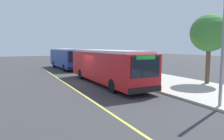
{
  "coord_description": "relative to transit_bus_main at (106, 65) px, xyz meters",
  "views": [
    {
      "loc": [
        17.79,
        -6.46,
        3.24
      ],
      "look_at": [
        2.79,
        0.73,
        1.4
      ],
      "focal_mm": 33.78,
      "sensor_mm": 36.0,
      "label": 1
    }
  ],
  "objects": [
    {
      "name": "waiting_bench",
      "position": [
        -1.4,
        4.57,
        -0.98
      ],
      "size": [
        1.6,
        0.48,
        0.95
      ],
      "color": "brown",
      "rests_on": "sidewalk_curb"
    },
    {
      "name": "transit_bus_second",
      "position": [
        -14.06,
        -0.13,
        -0.0
      ],
      "size": [
        10.33,
        2.9,
        2.95
      ],
      "color": "navy",
      "rests_on": "ground_plane"
    },
    {
      "name": "transit_bus_main",
      "position": [
        0.0,
        0.0,
        0.0
      ],
      "size": [
        11.91,
        2.73,
        2.95
      ],
      "color": "red",
      "rests_on": "ground_plane"
    },
    {
      "name": "sidewalk_curb",
      "position": [
        -1.02,
        4.99,
        -1.54
      ],
      "size": [
        44.0,
        6.4,
        0.15
      ],
      "primitive_type": "cube",
      "color": "#B7B2A8",
      "rests_on": "ground_plane"
    },
    {
      "name": "route_sign_post",
      "position": [
        0.96,
        2.65,
        0.34
      ],
      "size": [
        0.44,
        0.08,
        2.8
      ],
      "color": "#333338",
      "rests_on": "sidewalk_curb"
    },
    {
      "name": "street_tree_near_shelter",
      "position": [
        4.27,
        7.53,
        2.74
      ],
      "size": [
        3.12,
        3.12,
        5.8
      ],
      "color": "brown",
      "rests_on": "sidewalk_curb"
    },
    {
      "name": "bus_shelter",
      "position": [
        -1.41,
        4.67,
        0.3
      ],
      "size": [
        2.9,
        1.6,
        2.48
      ],
      "color": "#333338",
      "rests_on": "sidewalk_curb"
    },
    {
      "name": "ground_plane",
      "position": [
        -1.02,
        -1.01,
        -1.62
      ],
      "size": [
        120.0,
        120.0,
        0.0
      ],
      "primitive_type": "plane",
      "color": "#38383A"
    },
    {
      "name": "pedestrian_commuter",
      "position": [
        1.48,
        3.24,
        -0.5
      ],
      "size": [
        0.24,
        0.4,
        1.69
      ],
      "color": "#282D47",
      "rests_on": "sidewalk_curb"
    },
    {
      "name": "lane_stripe_center",
      "position": [
        -1.02,
        -3.21,
        -1.61
      ],
      "size": [
        36.0,
        0.14,
        0.01
      ],
      "primitive_type": "cube",
      "color": "#E0D64C",
      "rests_on": "ground_plane"
    },
    {
      "name": "utility_pole",
      "position": [
        9.49,
        2.29,
        1.73
      ],
      "size": [
        0.16,
        0.16,
        6.4
      ],
      "primitive_type": "cylinder",
      "color": "gray",
      "rests_on": "sidewalk_curb"
    }
  ]
}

